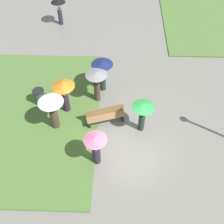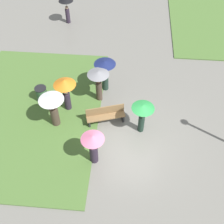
{
  "view_description": "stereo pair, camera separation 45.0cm",
  "coord_description": "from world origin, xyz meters",
  "px_view_note": "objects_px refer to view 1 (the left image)",
  "views": [
    {
      "loc": [
        -0.79,
        -7.72,
        10.42
      ],
      "look_at": [
        -1.06,
        0.74,
        0.88
      ],
      "focal_mm": 45.0,
      "sensor_mm": 36.0,
      "label": 1
    },
    {
      "loc": [
        -0.34,
        -7.69,
        10.42
      ],
      "look_at": [
        -1.06,
        0.74,
        0.88
      ],
      "focal_mm": 45.0,
      "sensor_mm": 36.0,
      "label": 2
    }
  ],
  "objects_px": {
    "park_bench": "(105,115)",
    "crowd_person_grey": "(97,80)",
    "lone_walker_far_path": "(59,6)",
    "crowd_person_green": "(143,111)",
    "crowd_person_white": "(52,108)",
    "trash_bin": "(40,97)",
    "crowd_person_pink": "(96,145)",
    "crowd_person_orange": "(64,90)",
    "crowd_person_navy": "(102,70)"
  },
  "relations": [
    {
      "from": "crowd_person_white",
      "to": "crowd_person_pink",
      "type": "height_order",
      "value": "crowd_person_white"
    },
    {
      "from": "crowd_person_navy",
      "to": "lone_walker_far_path",
      "type": "distance_m",
      "value": 7.14
    },
    {
      "from": "crowd_person_grey",
      "to": "crowd_person_orange",
      "type": "bearing_deg",
      "value": 51.57
    },
    {
      "from": "crowd_person_white",
      "to": "lone_walker_far_path",
      "type": "xyz_separation_m",
      "value": [
        -1.13,
        9.02,
        0.04
      ]
    },
    {
      "from": "crowd_person_orange",
      "to": "crowd_person_white",
      "type": "relative_size",
      "value": 1.03
    },
    {
      "from": "trash_bin",
      "to": "lone_walker_far_path",
      "type": "bearing_deg",
      "value": 90.78
    },
    {
      "from": "crowd_person_orange",
      "to": "lone_walker_far_path",
      "type": "xyz_separation_m",
      "value": [
        -1.52,
        7.98,
        -0.12
      ]
    },
    {
      "from": "lone_walker_far_path",
      "to": "crowd_person_pink",
      "type": "bearing_deg",
      "value": 32.43
    },
    {
      "from": "park_bench",
      "to": "trash_bin",
      "type": "height_order",
      "value": "park_bench"
    },
    {
      "from": "crowd_person_green",
      "to": "crowd_person_grey",
      "type": "relative_size",
      "value": 0.91
    },
    {
      "from": "crowd_person_navy",
      "to": "crowd_person_grey",
      "type": "bearing_deg",
      "value": -157.35
    },
    {
      "from": "crowd_person_orange",
      "to": "crowd_person_navy",
      "type": "height_order",
      "value": "crowd_person_orange"
    },
    {
      "from": "trash_bin",
      "to": "crowd_person_grey",
      "type": "height_order",
      "value": "crowd_person_grey"
    },
    {
      "from": "crowd_person_pink",
      "to": "crowd_person_green",
      "type": "xyz_separation_m",
      "value": [
        1.95,
        1.82,
        0.13
      ]
    },
    {
      "from": "park_bench",
      "to": "crowd_person_navy",
      "type": "bearing_deg",
      "value": 78.72
    },
    {
      "from": "trash_bin",
      "to": "crowd_person_navy",
      "type": "xyz_separation_m",
      "value": [
        3.11,
        1.15,
        0.89
      ]
    },
    {
      "from": "lone_walker_far_path",
      "to": "crowd_person_grey",
      "type": "bearing_deg",
      "value": 38.56
    },
    {
      "from": "park_bench",
      "to": "crowd_person_orange",
      "type": "relative_size",
      "value": 0.98
    },
    {
      "from": "park_bench",
      "to": "trash_bin",
      "type": "relative_size",
      "value": 2.17
    },
    {
      "from": "crowd_person_green",
      "to": "crowd_person_white",
      "type": "bearing_deg",
      "value": -40.55
    },
    {
      "from": "trash_bin",
      "to": "park_bench",
      "type": "bearing_deg",
      "value": -18.6
    },
    {
      "from": "crowd_person_white",
      "to": "lone_walker_far_path",
      "type": "relative_size",
      "value": 1.05
    },
    {
      "from": "trash_bin",
      "to": "lone_walker_far_path",
      "type": "height_order",
      "value": "lone_walker_far_path"
    },
    {
      "from": "park_bench",
      "to": "crowd_person_grey",
      "type": "height_order",
      "value": "crowd_person_grey"
    },
    {
      "from": "trash_bin",
      "to": "crowd_person_orange",
      "type": "height_order",
      "value": "crowd_person_orange"
    },
    {
      "from": "crowd_person_navy",
      "to": "crowd_person_pink",
      "type": "bearing_deg",
      "value": -142.35
    },
    {
      "from": "trash_bin",
      "to": "crowd_person_pink",
      "type": "xyz_separation_m",
      "value": [
        3.08,
        -3.34,
        0.71
      ]
    },
    {
      "from": "crowd_person_green",
      "to": "crowd_person_grey",
      "type": "xyz_separation_m",
      "value": [
        -2.15,
        1.83,
        0.08
      ]
    },
    {
      "from": "trash_bin",
      "to": "crowd_person_white",
      "type": "height_order",
      "value": "crowd_person_white"
    },
    {
      "from": "crowd_person_orange",
      "to": "lone_walker_far_path",
      "type": "bearing_deg",
      "value": 119.88
    },
    {
      "from": "park_bench",
      "to": "crowd_person_grey",
      "type": "xyz_separation_m",
      "value": [
        -0.47,
        1.44,
        0.88
      ]
    },
    {
      "from": "crowd_person_pink",
      "to": "lone_walker_far_path",
      "type": "height_order",
      "value": "lone_walker_far_path"
    },
    {
      "from": "crowd_person_orange",
      "to": "crowd_person_navy",
      "type": "xyz_separation_m",
      "value": [
        1.69,
        1.6,
        -0.1
      ]
    },
    {
      "from": "crowd_person_pink",
      "to": "crowd_person_green",
      "type": "bearing_deg",
      "value": 75.83
    },
    {
      "from": "crowd_person_orange",
      "to": "trash_bin",
      "type": "bearing_deg",
      "value": -178.85
    },
    {
      "from": "crowd_person_orange",
      "to": "crowd_person_grey",
      "type": "xyz_separation_m",
      "value": [
        1.47,
        0.77,
        -0.07
      ]
    },
    {
      "from": "crowd_person_pink",
      "to": "lone_walker_far_path",
      "type": "bearing_deg",
      "value": 139.15
    },
    {
      "from": "crowd_person_navy",
      "to": "lone_walker_far_path",
      "type": "xyz_separation_m",
      "value": [
        -3.21,
        6.38,
        -0.02
      ]
    },
    {
      "from": "crowd_person_green",
      "to": "lone_walker_far_path",
      "type": "distance_m",
      "value": 10.4
    },
    {
      "from": "trash_bin",
      "to": "crowd_person_white",
      "type": "distance_m",
      "value": 2.0
    },
    {
      "from": "trash_bin",
      "to": "lone_walker_far_path",
      "type": "distance_m",
      "value": 7.57
    },
    {
      "from": "crowd_person_navy",
      "to": "crowd_person_green",
      "type": "height_order",
      "value": "crowd_person_navy"
    },
    {
      "from": "crowd_person_white",
      "to": "crowd_person_navy",
      "type": "xyz_separation_m",
      "value": [
        2.08,
        2.64,
        0.06
      ]
    },
    {
      "from": "trash_bin",
      "to": "crowd_person_grey",
      "type": "distance_m",
      "value": 3.04
    },
    {
      "from": "crowd_person_orange",
      "to": "crowd_person_pink",
      "type": "height_order",
      "value": "crowd_person_orange"
    },
    {
      "from": "park_bench",
      "to": "trash_bin",
      "type": "xyz_separation_m",
      "value": [
        -3.35,
        1.13,
        -0.04
      ]
    },
    {
      "from": "crowd_person_pink",
      "to": "crowd_person_grey",
      "type": "height_order",
      "value": "crowd_person_grey"
    },
    {
      "from": "crowd_person_navy",
      "to": "lone_walker_far_path",
      "type": "relative_size",
      "value": 1.04
    },
    {
      "from": "crowd_person_navy",
      "to": "crowd_person_white",
      "type": "bearing_deg",
      "value": 179.76
    },
    {
      "from": "crowd_person_green",
      "to": "lone_walker_far_path",
      "type": "relative_size",
      "value": 0.96
    }
  ]
}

